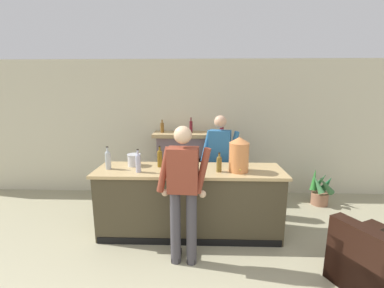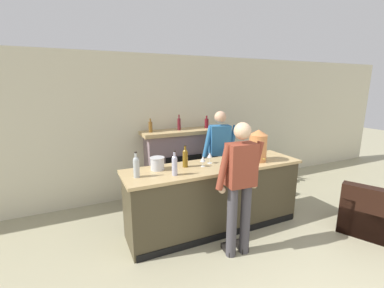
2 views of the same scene
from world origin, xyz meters
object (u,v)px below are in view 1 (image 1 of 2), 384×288
at_px(person_customer, 183,190).
at_px(wine_bottle_rose_blush, 219,163).
at_px(wine_bottle_chardonnay_pale, 138,162).
at_px(wine_glass_back_row, 175,161).
at_px(wine_bottle_port_short, 108,159).
at_px(fireplace_stone, 192,165).
at_px(wine_bottle_burgundy_dark, 160,157).
at_px(copper_dispenser, 239,154).
at_px(wine_glass_by_dispenser, 187,159).
at_px(armchair_black, 379,268).
at_px(person_bartender, 219,160).
at_px(ice_bucket_steel, 134,160).
at_px(potted_plant_corner, 320,190).

bearing_deg(person_customer, wine_bottle_rose_blush, 51.32).
bearing_deg(wine_bottle_chardonnay_pale, wine_glass_back_row, 18.88).
bearing_deg(wine_bottle_rose_blush, wine_bottle_port_short, 177.22).
bearing_deg(fireplace_stone, wine_bottle_burgundy_dark, -108.57).
relative_size(wine_bottle_port_short, wine_bottle_chardonnay_pale, 1.02).
distance_m(wine_bottle_rose_blush, wine_glass_back_row, 0.64).
height_order(copper_dispenser, wine_glass_by_dispenser, copper_dispenser).
relative_size(wine_bottle_port_short, wine_glass_by_dispenser, 2.02).
bearing_deg(armchair_black, wine_glass_by_dispenser, 150.46).
distance_m(wine_bottle_chardonnay_pale, wine_bottle_rose_blush, 1.13).
distance_m(wine_bottle_port_short, wine_glass_by_dispenser, 1.15).
bearing_deg(person_bartender, wine_glass_back_row, -135.05).
height_order(fireplace_stone, wine_bottle_port_short, fireplace_stone).
height_order(ice_bucket_steel, wine_bottle_port_short, wine_bottle_port_short).
bearing_deg(copper_dispenser, wine_bottle_chardonnay_pale, -176.84).
distance_m(person_bartender, copper_dispenser, 0.87).
distance_m(copper_dispenser, wine_bottle_rose_blush, 0.30).
relative_size(copper_dispenser, wine_glass_by_dispenser, 2.99).
distance_m(copper_dispenser, ice_bucket_steel, 1.58).
relative_size(person_bartender, copper_dispenser, 3.50).
xyz_separation_m(wine_bottle_chardonnay_pale, wine_bottle_rose_blush, (1.13, 0.05, -0.02)).
bearing_deg(wine_bottle_port_short, wine_bottle_burgundy_dark, 10.14).
xyz_separation_m(ice_bucket_steel, wine_bottle_burgundy_dark, (0.40, -0.05, 0.05)).
bearing_deg(ice_bucket_steel, wine_bottle_rose_blush, -11.57).
height_order(person_bartender, wine_glass_by_dispenser, person_bartender).
bearing_deg(copper_dispenser, wine_bottle_port_short, 178.36).
height_order(person_bartender, ice_bucket_steel, person_bartender).
distance_m(person_bartender, wine_glass_back_row, 1.00).
xyz_separation_m(copper_dispenser, wine_glass_by_dispenser, (-0.74, 0.19, -0.13)).
bearing_deg(wine_bottle_port_short, wine_glass_by_dispenser, 6.91).
bearing_deg(fireplace_stone, ice_bucket_steel, -124.01).
distance_m(wine_bottle_port_short, wine_bottle_burgundy_dark, 0.75).
height_order(fireplace_stone, person_customer, person_customer).
xyz_separation_m(potted_plant_corner, wine_glass_by_dispenser, (-2.49, -0.97, 0.84)).
bearing_deg(person_bartender, fireplace_stone, 126.24).
distance_m(wine_bottle_burgundy_dark, wine_bottle_rose_blush, 0.89).
bearing_deg(copper_dispenser, wine_bottle_rose_blush, -175.02).
bearing_deg(wine_glass_by_dispenser, person_customer, -90.42).
relative_size(copper_dispenser, wine_bottle_burgundy_dark, 1.54).
height_order(ice_bucket_steel, wine_bottle_burgundy_dark, wine_bottle_burgundy_dark).
height_order(potted_plant_corner, wine_bottle_chardonnay_pale, wine_bottle_chardonnay_pale).
bearing_deg(wine_bottle_burgundy_dark, wine_bottle_rose_blush, -13.57).
height_order(ice_bucket_steel, wine_bottle_rose_blush, wine_bottle_rose_blush).
xyz_separation_m(person_customer, copper_dispenser, (0.74, 0.61, 0.30)).
distance_m(potted_plant_corner, wine_bottle_port_short, 3.90).
bearing_deg(person_bartender, wine_bottle_chardonnay_pale, -144.14).
bearing_deg(wine_bottle_rose_blush, potted_plant_corner, 30.43).
relative_size(wine_bottle_burgundy_dark, wine_glass_back_row, 2.05).
bearing_deg(armchair_black, wine_bottle_rose_blush, 149.30).
bearing_deg(potted_plant_corner, wine_bottle_rose_blush, -149.57).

